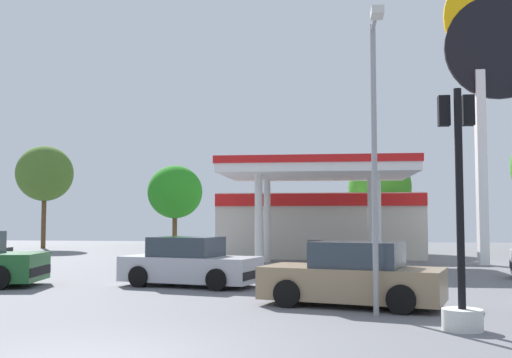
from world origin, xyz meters
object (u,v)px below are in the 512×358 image
station_pole_sign (499,68)px  traffic_signal_1 (460,251)px  tree_1 (175,192)px  tree_0 (45,174)px  corner_streetlamp (375,134)px  car_1 (353,277)px  car_0 (190,264)px  tree_2 (380,187)px

station_pole_sign → traffic_signal_1: 18.38m
traffic_signal_1 → tree_1: (-12.48, 27.68, 2.34)m
tree_0 → corner_streetlamp: size_ratio=1.13×
station_pole_sign → car_1: bearing=-118.0°
car_0 → tree_2: 20.69m
tree_2 → traffic_signal_1: bearing=-91.6°
car_0 → traffic_signal_1: size_ratio=0.99×
station_pole_sign → tree_2: size_ratio=2.26×
station_pole_sign → tree_1: size_ratio=2.42×
car_1 → traffic_signal_1: size_ratio=1.01×
car_1 → tree_1: size_ratio=0.81×
tree_2 → station_pole_sign: bearing=-64.7°
traffic_signal_1 → corner_streetlamp: (-1.41, 1.27, 2.34)m
tree_1 → car_1: bearing=-66.8°
tree_1 → corner_streetlamp: 28.63m
car_0 → tree_2: size_ratio=0.74×
station_pole_sign → tree_0: station_pole_sign is taller
station_pole_sign → car_1: size_ratio=3.01×
traffic_signal_1 → tree_1: 30.45m
car_1 → traffic_signal_1: (1.84, -2.86, 0.76)m
traffic_signal_1 → tree_2: 25.71m
traffic_signal_1 → tree_2: bearing=88.4°
station_pole_sign → tree_1: station_pole_sign is taller
car_0 → car_1: (4.70, -3.62, 0.01)m
car_1 → tree_0: 32.22m
station_pole_sign → tree_2: 11.54m
tree_1 → tree_2: bearing=-9.0°
station_pole_sign → corner_streetlamp: station_pole_sign is taller
car_1 → tree_1: (-10.64, 24.82, 3.10)m
tree_0 → corner_streetlamp: bearing=-52.7°
car_1 → tree_0: size_ratio=0.64×
car_1 → tree_2: size_ratio=0.75×
car_1 → tree_2: tree_2 is taller
station_pole_sign → tree_1: 21.69m
car_1 → car_0: bearing=142.4°
car_0 → traffic_signal_1: 9.24m
car_0 → car_1: size_ratio=0.99×
car_1 → tree_0: (-19.84, 25.00, 4.42)m
car_1 → station_pole_sign: bearing=62.0°
corner_streetlamp → station_pole_sign: bearing=66.0°
tree_2 → corner_streetlamp: size_ratio=0.96×
car_0 → tree_1: size_ratio=0.79×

